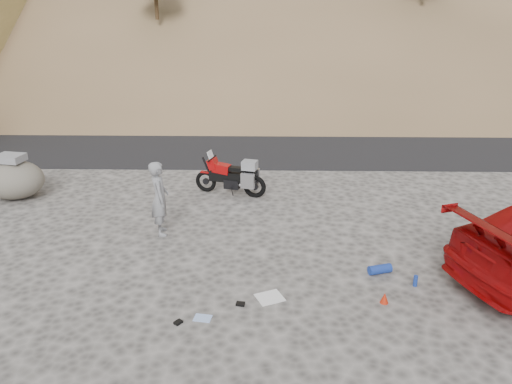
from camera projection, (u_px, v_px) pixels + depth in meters
ground at (224, 253)px, 10.62m from camera, size 140.00×140.00×0.00m
road at (243, 141)px, 19.01m from camera, size 120.00×7.00×0.05m
motorcycle at (233, 177)px, 13.60m from camera, size 2.00×0.91×1.22m
man at (162, 233)px, 11.53m from camera, size 0.55×0.71×1.73m
boulder at (14, 179)px, 13.39m from camera, size 1.97×1.83×1.21m
gear_white_cloth at (270, 297)px, 9.02m from camera, size 0.59×0.56×0.02m
gear_blue_mat at (380, 269)px, 9.79m from camera, size 0.49×0.31×0.18m
gear_bottle at (415, 281)px, 9.35m from camera, size 0.09×0.09×0.22m
gear_funnel at (384, 298)px, 8.84m from camera, size 0.17×0.17×0.20m
gear_glove_a at (240, 304)px, 8.80m from camera, size 0.17×0.13×0.04m
gear_glove_b at (178, 322)px, 8.30m from camera, size 0.16×0.17×0.04m
gear_blue_cloth at (203, 318)px, 8.44m from camera, size 0.32×0.26×0.01m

